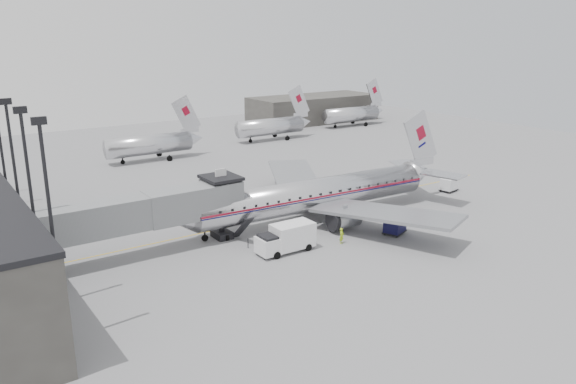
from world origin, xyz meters
The scene contains 12 objects.
ground centered at (0.00, 0.00, 0.00)m, with size 160.00×160.00×0.00m, color slate.
hangar centered at (45.00, 60.00, 3.00)m, with size 30.00×12.00×6.00m, color #383633.
apron_line centered at (3.00, 6.00, 0.01)m, with size 0.15×60.00×0.01m, color gold.
jet_bridge centered at (-16.66, 3.67, 4.18)m, with size 21.00×6.20×7.10m.
distant_aircraft_near centered at (-1.79, 42.00, 2.73)m, with size 16.39×3.20×10.26m.
distant_aircraft_mid centered at (24.21, 46.00, 2.73)m, with size 16.39×3.20×10.26m.
distant_aircraft_far centered at (48.21, 50.00, 2.73)m, with size 16.39×3.20×10.26m.
airliner centered at (2.77, 2.96, 2.84)m, with size 35.66×32.99×11.27m.
service_van centered at (-6.07, -3.24, 1.41)m, with size 5.73×2.34×2.69m.
baggage_cart_navy centered at (6.00, -5.57, 0.97)m, with size 2.79×2.47×1.83m.
baggage_cart_white centered at (23.46, 2.00, 0.94)m, with size 2.52×2.09×1.76m.
ramp_worker centered at (-0.33, -4.58, 0.80)m, with size 0.58×0.38×1.60m, color #A4CB17.
Camera 1 is at (-34.31, -44.40, 20.17)m, focal length 35.00 mm.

